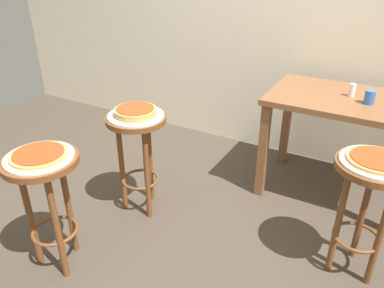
{
  "coord_description": "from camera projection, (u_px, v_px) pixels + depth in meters",
  "views": [
    {
      "loc": [
        0.86,
        -1.45,
        1.65
      ],
      "look_at": [
        -0.09,
        0.25,
        0.64
      ],
      "focal_mm": 35.14,
      "sensor_mm": 36.0,
      "label": 1
    }
  ],
  "objects": [
    {
      "name": "dining_table",
      "position": [
        343.0,
        115.0,
        2.59
      ],
      "size": [
        1.0,
        0.67,
        0.76
      ],
      "color": "brown",
      "rests_on": "ground_plane"
    },
    {
      "name": "condiment_shaker",
      "position": [
        352.0,
        90.0,
        2.52
      ],
      "size": [
        0.04,
        0.04,
        0.09
      ],
      "primitive_type": "cylinder",
      "color": "white",
      "rests_on": "dining_table"
    },
    {
      "name": "pizza_foreground",
      "position": [
        39.0,
        154.0,
        1.9
      ],
      "size": [
        0.29,
        0.29,
        0.02
      ],
      "color": "tan",
      "rests_on": "serving_plate_foreground"
    },
    {
      "name": "stool_foreground",
      "position": [
        46.0,
        188.0,
        1.99
      ],
      "size": [
        0.39,
        0.39,
        0.71
      ],
      "color": "brown",
      "rests_on": "ground_plane"
    },
    {
      "name": "pizza_middle",
      "position": [
        135.0,
        111.0,
        2.37
      ],
      "size": [
        0.27,
        0.27,
        0.05
      ],
      "color": "tan",
      "rests_on": "serving_plate_middle"
    },
    {
      "name": "pizza_leftside",
      "position": [
        377.0,
        160.0,
        1.85
      ],
      "size": [
        0.29,
        0.29,
        0.02
      ],
      "color": "tan",
      "rests_on": "serving_plate_leftside"
    },
    {
      "name": "serving_plate_middle",
      "position": [
        136.0,
        116.0,
        2.38
      ],
      "size": [
        0.36,
        0.36,
        0.01
      ],
      "primitive_type": "cylinder",
      "color": "silver",
      "rests_on": "stool_middle"
    },
    {
      "name": "stool_leftside",
      "position": [
        368.0,
        194.0,
        1.95
      ],
      "size": [
        0.39,
        0.39,
        0.71
      ],
      "color": "brown",
      "rests_on": "ground_plane"
    },
    {
      "name": "serving_plate_foreground",
      "position": [
        39.0,
        157.0,
        1.9
      ],
      "size": [
        0.35,
        0.35,
        0.01
      ],
      "primitive_type": "cylinder",
      "color": "white",
      "rests_on": "stool_foreground"
    },
    {
      "name": "ground_plane",
      "position": [
        185.0,
        258.0,
        2.26
      ],
      "size": [
        6.0,
        6.0,
        0.0
      ],
      "primitive_type": "plane",
      "color": "#42382D"
    },
    {
      "name": "stool_middle",
      "position": [
        138.0,
        142.0,
        2.47
      ],
      "size": [
        0.39,
        0.39,
        0.71
      ],
      "color": "brown",
      "rests_on": "ground_plane"
    },
    {
      "name": "cup_near_edge",
      "position": [
        370.0,
        97.0,
        2.4
      ],
      "size": [
        0.07,
        0.07,
        0.09
      ],
      "primitive_type": "cylinder",
      "color": "#3360B2",
      "rests_on": "dining_table"
    },
    {
      "name": "serving_plate_leftside",
      "position": [
        376.0,
        162.0,
        1.86
      ],
      "size": [
        0.35,
        0.35,
        0.01
      ],
      "primitive_type": "cylinder",
      "color": "silver",
      "rests_on": "stool_leftside"
    }
  ]
}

